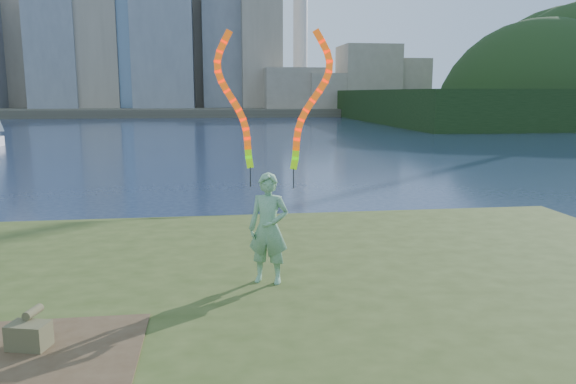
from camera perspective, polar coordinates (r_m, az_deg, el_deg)
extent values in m
plane|color=#1A2741|center=(9.49, -8.86, -12.64)|extent=(320.00, 320.00, 0.00)
cube|color=#374619|center=(7.32, -9.21, -16.36)|extent=(17.00, 15.00, 0.30)
cube|color=#374619|center=(7.39, -9.23, -13.94)|extent=(14.00, 12.00, 0.30)
cube|color=#474234|center=(103.80, -8.10, 8.27)|extent=(320.00, 40.00, 1.20)
imported|color=#207130|center=(8.42, -1.98, -3.73)|extent=(0.71, 0.60, 1.67)
cylinder|color=black|center=(8.46, -3.85, 1.55)|extent=(0.02, 0.02, 0.30)
cylinder|color=black|center=(8.29, 0.57, 1.39)|extent=(0.02, 0.02, 0.30)
cube|color=brown|center=(7.09, -24.83, -13.17)|extent=(0.49, 0.39, 0.31)
cylinder|color=brown|center=(7.20, -24.48, -11.04)|extent=(0.17, 0.30, 0.10)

